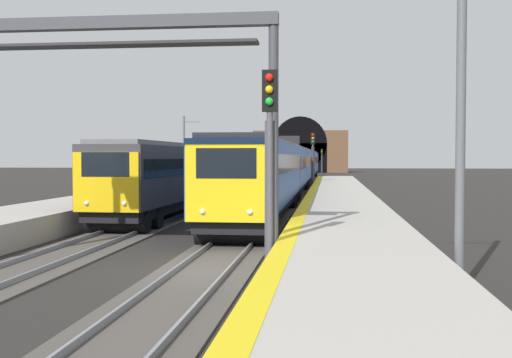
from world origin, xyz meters
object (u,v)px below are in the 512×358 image
at_px(railway_signal_mid, 313,156).
at_px(catenary_mast_far, 184,151).
at_px(railway_signal_near, 270,154).
at_px(railway_signal_far, 322,159).
at_px(overhead_signal_gantry, 122,78).
at_px(catenary_mast_near, 460,118).
at_px(train_main_approaching, 296,166).
at_px(train_adjacent_platform, 208,170).

bearing_deg(railway_signal_mid, catenary_mast_far, -116.81).
relative_size(railway_signal_near, railway_signal_mid, 1.01).
bearing_deg(railway_signal_far, overhead_signal_gantry, -2.46).
bearing_deg(railway_signal_far, railway_signal_near, 0.00).
xyz_separation_m(overhead_signal_gantry, catenary_mast_near, (-2.67, -8.86, -1.38)).
bearing_deg(train_main_approaching, catenary_mast_near, 7.49).
bearing_deg(train_adjacent_platform, railway_signal_far, 176.16).
relative_size(railway_signal_near, catenary_mast_near, 0.68).
relative_size(train_adjacent_platform, railway_signal_near, 7.27).
xyz_separation_m(railway_signal_near, catenary_mast_far, (47.41, 13.26, 0.52)).
height_order(railway_signal_mid, overhead_signal_gantry, overhead_signal_gantry).
bearing_deg(catenary_mast_far, railway_signal_far, -13.18).
xyz_separation_m(railway_signal_mid, catenary_mast_near, (-41.75, -4.47, 0.85)).
bearing_deg(railway_signal_far, catenary_mast_near, 2.43).
bearing_deg(railway_signal_mid, overhead_signal_gantry, -6.42).
distance_m(railway_signal_near, railway_signal_mid, 40.71).
bearing_deg(catenary_mast_far, train_adjacent_platform, -162.54).
height_order(railway_signal_far, catenary_mast_far, catenary_mast_far).
distance_m(train_adjacent_platform, catenary_mast_near, 30.51).
xyz_separation_m(railway_signal_mid, overhead_signal_gantry, (-39.08, 4.40, 2.23)).
xyz_separation_m(train_main_approaching, railway_signal_far, (56.54, -1.89, 0.55)).
distance_m(train_adjacent_platform, railway_signal_near, 28.09).
bearing_deg(train_main_approaching, railway_signal_far, 178.13).
relative_size(catenary_mast_near, catenary_mast_far, 1.08).
distance_m(railway_signal_near, catenary_mast_near, 4.66).
relative_size(railway_signal_far, overhead_signal_gantry, 0.52).
height_order(railway_signal_near, railway_signal_far, railway_signal_near).
height_order(railway_signal_mid, railway_signal_far, railway_signal_mid).
bearing_deg(railway_signal_mid, catenary_mast_near, 6.11).
bearing_deg(railway_signal_near, overhead_signal_gantry, -110.36).
bearing_deg(railway_signal_mid, railway_signal_far, -180.00).
xyz_separation_m(train_main_approaching, railway_signal_near, (-47.50, -1.89, 0.95)).
distance_m(railway_signal_far, overhead_signal_gantry, 102.54).
xyz_separation_m(railway_signal_near, overhead_signal_gantry, (1.63, 4.40, 2.20)).
bearing_deg(railway_signal_far, railway_signal_mid, 0.00).
bearing_deg(train_main_approaching, overhead_signal_gantry, -3.10).
height_order(train_adjacent_platform, railway_signal_far, train_adjacent_platform).
relative_size(train_main_approaching, train_adjacent_platform, 2.20).
bearing_deg(railway_signal_mid, train_main_approaching, -164.48).
bearing_deg(overhead_signal_gantry, railway_signal_far, -2.46).
distance_m(catenary_mast_near, catenary_mast_far, 51.60).
bearing_deg(catenary_mast_near, railway_signal_near, 76.88).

